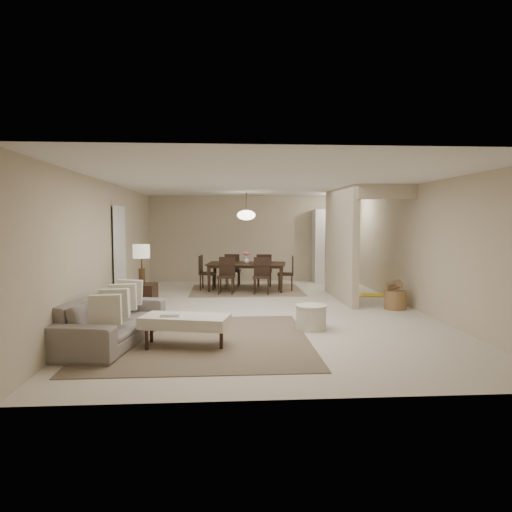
{
  "coord_description": "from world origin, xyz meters",
  "views": [
    {
      "loc": [
        -0.79,
        -8.87,
        1.77
      ],
      "look_at": [
        -0.16,
        0.5,
        1.05
      ],
      "focal_mm": 32.0,
      "sensor_mm": 36.0,
      "label": 1
    }
  ],
  "objects": [
    {
      "name": "dining_rug",
      "position": [
        -0.26,
        2.68,
        0.01
      ],
      "size": [
        2.8,
        2.1,
        0.01
      ],
      "primitive_type": "cube",
      "color": "#7D674D",
      "rests_on": "floor"
    },
    {
      "name": "partition",
      "position": [
        1.8,
        1.25,
        1.25
      ],
      "size": [
        0.15,
        2.5,
        2.5
      ],
      "primitive_type": "cube",
      "color": "#BEAE90",
      "rests_on": "floor"
    },
    {
      "name": "pantry_cabinet",
      "position": [
        2.35,
        4.15,
        1.05
      ],
      "size": [
        1.2,
        0.55,
        2.1
      ],
      "primitive_type": "cube",
      "color": "silver",
      "rests_on": "floor"
    },
    {
      "name": "right_wall",
      "position": [
        3.0,
        0.0,
        1.25
      ],
      "size": [
        0.0,
        9.0,
        9.0
      ],
      "primitive_type": "plane",
      "rotation": [
        1.57,
        0.0,
        -1.57
      ],
      "color": "#BEAE90",
      "rests_on": "floor"
    },
    {
      "name": "ceiling",
      "position": [
        0.0,
        0.0,
        2.5
      ],
      "size": [
        9.0,
        9.0,
        0.0
      ],
      "primitive_type": "plane",
      "rotation": [
        3.14,
        0.0,
        0.0
      ],
      "color": "white",
      "rests_on": "back_wall"
    },
    {
      "name": "doorway",
      "position": [
        -2.97,
        0.6,
        1.02
      ],
      "size": [
        0.04,
        0.9,
        2.04
      ],
      "primitive_type": "cube",
      "color": "black",
      "rests_on": "floor"
    },
    {
      "name": "pendant_light",
      "position": [
        -0.26,
        2.68,
        1.92
      ],
      "size": [
        0.46,
        0.46,
        0.71
      ],
      "color": "#47321E",
      "rests_on": "ceiling"
    },
    {
      "name": "living_rug",
      "position": [
        -1.16,
        -2.17,
        0.01
      ],
      "size": [
        3.2,
        3.2,
        0.01
      ],
      "primitive_type": "cube",
      "color": "brown",
      "rests_on": "floor"
    },
    {
      "name": "vase",
      "position": [
        -0.26,
        2.68,
        0.78
      ],
      "size": [
        0.19,
        0.19,
        0.16
      ],
      "primitive_type": "imported",
      "rotation": [
        0.0,
        0.0,
        -0.35
      ],
      "color": "white",
      "rests_on": "dining_table"
    },
    {
      "name": "dining_chairs",
      "position": [
        -0.26,
        2.68,
        0.45
      ],
      "size": [
        2.42,
        1.88,
        0.89
      ],
      "color": "black",
      "rests_on": "dining_rug"
    },
    {
      "name": "floor",
      "position": [
        0.0,
        0.0,
        0.0
      ],
      "size": [
        9.0,
        9.0,
        0.0
      ],
      "primitive_type": "plane",
      "color": "beige",
      "rests_on": "ground"
    },
    {
      "name": "left_wall",
      "position": [
        -3.0,
        0.0,
        1.25
      ],
      "size": [
        0.0,
        9.0,
        9.0
      ],
      "primitive_type": "plane",
      "rotation": [
        1.57,
        0.0,
        1.57
      ],
      "color": "#BEAE90",
      "rests_on": "floor"
    },
    {
      "name": "round_pouf",
      "position": [
        0.6,
        -1.59,
        0.2
      ],
      "size": [
        0.51,
        0.51,
        0.4
      ],
      "primitive_type": "cylinder",
      "color": "beige",
      "rests_on": "floor"
    },
    {
      "name": "yellow_mat",
      "position": [
        2.61,
        1.73,
        0.01
      ],
      "size": [
        0.87,
        0.61,
        0.01
      ],
      "primitive_type": "cube",
      "rotation": [
        0.0,
        0.0,
        -0.14
      ],
      "color": "gold",
      "rests_on": "floor"
    },
    {
      "name": "wicker_basket",
      "position": [
        2.62,
        0.0,
        0.19
      ],
      "size": [
        0.53,
        0.53,
        0.37
      ],
      "primitive_type": "cylinder",
      "rotation": [
        0.0,
        0.0,
        -0.25
      ],
      "color": "brown",
      "rests_on": "floor"
    },
    {
      "name": "dining_table",
      "position": [
        -0.26,
        2.68,
        0.35
      ],
      "size": [
        2.11,
        1.37,
        0.7
      ],
      "primitive_type": "imported",
      "rotation": [
        0.0,
        0.0,
        -0.14
      ],
      "color": "black",
      "rests_on": "dining_rug"
    },
    {
      "name": "side_table",
      "position": [
        -2.4,
        -0.05,
        0.28
      ],
      "size": [
        0.56,
        0.56,
        0.56
      ],
      "primitive_type": "cube",
      "rotation": [
        0.0,
        0.0,
        -0.09
      ],
      "color": "black",
      "rests_on": "floor"
    },
    {
      "name": "ottoman_bench",
      "position": [
        -1.36,
        -2.47,
        0.35
      ],
      "size": [
        1.32,
        0.83,
        0.44
      ],
      "rotation": [
        0.0,
        0.0,
        -0.23
      ],
      "color": "beige",
      "rests_on": "living_rug"
    },
    {
      "name": "flush_light",
      "position": [
        2.3,
        3.2,
        2.46
      ],
      "size": [
        0.44,
        0.44,
        0.05
      ],
      "primitive_type": "cylinder",
      "color": "white",
      "rests_on": "ceiling"
    },
    {
      "name": "back_wall",
      "position": [
        0.0,
        4.5,
        1.25
      ],
      "size": [
        6.0,
        0.0,
        6.0
      ],
      "primitive_type": "plane",
      "rotation": [
        1.57,
        0.0,
        0.0
      ],
      "color": "#BEAE90",
      "rests_on": "floor"
    },
    {
      "name": "table_lamp",
      "position": [
        -2.4,
        -0.05,
        1.13
      ],
      "size": [
        0.32,
        0.32,
        0.76
      ],
      "color": "#47321E",
      "rests_on": "side_table"
    },
    {
      "name": "sofa",
      "position": [
        -2.45,
        -2.17,
        0.34
      ],
      "size": [
        2.43,
        1.27,
        0.67
      ],
      "primitive_type": "imported",
      "rotation": [
        0.0,
        0.0,
        1.41
      ],
      "color": "slate",
      "rests_on": "floor"
    }
  ]
}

